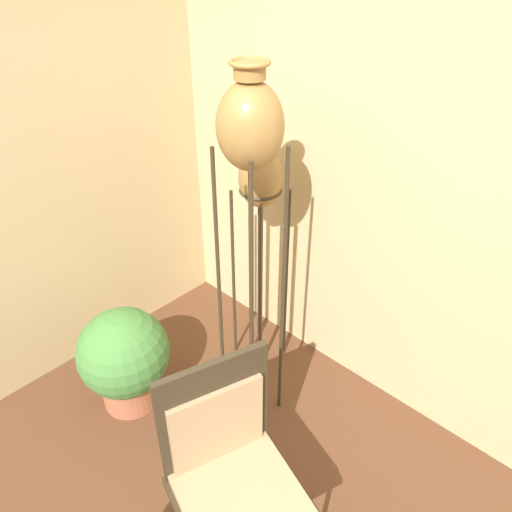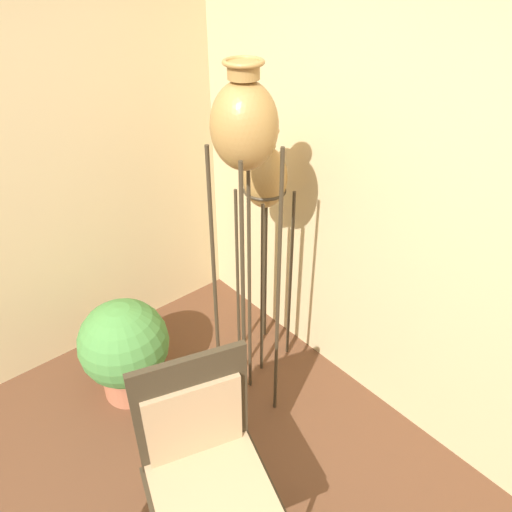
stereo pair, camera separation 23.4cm
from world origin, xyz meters
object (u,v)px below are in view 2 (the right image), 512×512
at_px(vase_stand_medium, 265,184).
at_px(chair, 205,464).
at_px(potted_plant, 125,348).
at_px(vase_stand_tall, 244,139).

distance_m(vase_stand_medium, chair, 1.46).
xyz_separation_m(chair, potted_plant, (0.17, 1.08, -0.24)).
height_order(vase_stand_medium, chair, vase_stand_medium).
bearing_deg(chair, potted_plant, 98.99).
relative_size(vase_stand_tall, vase_stand_medium, 1.28).
xyz_separation_m(vase_stand_medium, chair, (-1.03, -0.80, -0.66)).
height_order(chair, potted_plant, chair).
bearing_deg(potted_plant, vase_stand_medium, -18.11).
bearing_deg(vase_stand_medium, chair, -142.06).
bearing_deg(potted_plant, chair, -99.08).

